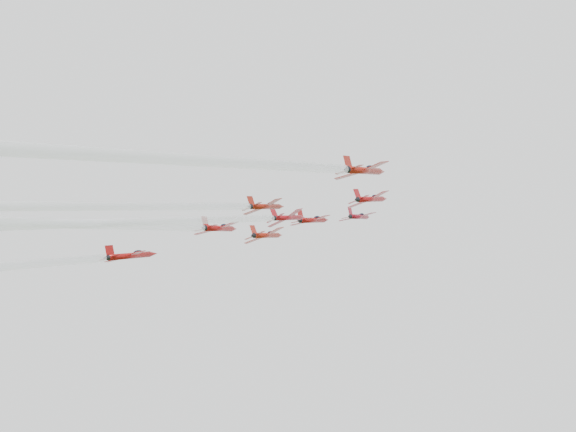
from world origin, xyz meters
The scene contains 8 objects.
jet_lead centered at (2.32, 29.67, 171.20)m, with size 9.85×12.84×7.35m.
jet_row2_left centered at (-12.06, 10.98, 161.60)m, with size 10.66×13.91×7.96m.
jet_row2_center centered at (-0.34, 12.48, 162.36)m, with size 10.14×13.22×7.57m.
jet_row2_right centered at (14.79, 11.91, 162.07)m, with size 10.16×13.25×7.58m.
jet_center centered at (1.51, -38.68, 135.98)m, with size 8.96×86.94×45.47m.
jet_rear_left centered at (-5.32, -55.56, 127.30)m, with size 9.75×94.52×49.44m.
jet_rear_right centered at (8.28, -53.16, 128.54)m, with size 8.39×81.41×42.58m.
jet_rear_farright centered at (28.02, -60.04, 125.00)m, with size 10.24×99.34×51.96m.
Camera 1 is at (73.20, -104.63, 76.82)m, focal length 45.00 mm.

